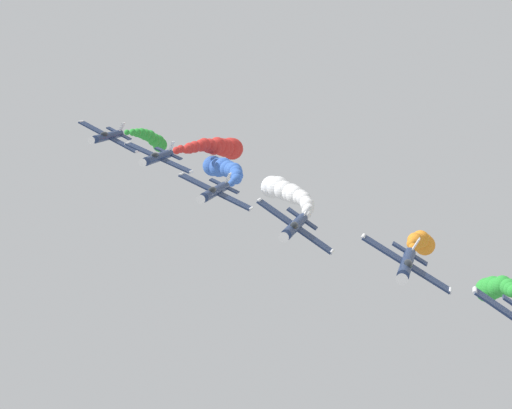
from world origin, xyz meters
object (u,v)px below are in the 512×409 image
Objects in this scene: airplane_right_inner at (295,226)px; airplane_left_outer at (215,191)px; airplane_left_inner at (407,264)px; airplane_right_outer at (158,157)px; airplane_trailing at (107,136)px.

airplane_right_inner is 1.00× the size of airplane_left_outer.
airplane_left_inner is 1.00× the size of airplane_right_inner.
airplane_right_inner is 15.10m from airplane_left_outer.
airplane_left_outer is at bearing -38.29° from airplane_left_inner.
airplane_right_outer is (33.61, -27.92, 5.51)m from airplane_left_inner.
airplane_trailing is at bearing -39.63° from airplane_right_outer.
airplane_trailing is (10.47, -8.67, 1.64)m from airplane_right_outer.
airplane_right_inner is at bearing -35.60° from airplane_left_inner.
airplane_left_inner is 57.74m from airplane_trailing.
airplane_left_inner is at bearing 144.40° from airplane_right_inner.
airplane_trailing is (32.08, -28.01, 5.89)m from airplane_right_inner.
airplane_right_outer is 1.00× the size of airplane_trailing.
airplane_right_inner is at bearing 139.06° from airplane_left_outer.
airplane_trailing is at bearing -41.22° from airplane_left_outer.
airplane_trailing reaches higher than airplane_right_outer.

